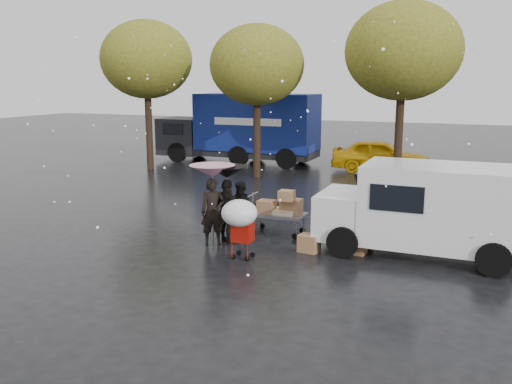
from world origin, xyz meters
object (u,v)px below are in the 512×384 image
at_px(vendor_cart, 281,208).
at_px(person_pink, 213,212).
at_px(person_black, 227,211).
at_px(blue_truck, 242,128).
at_px(yellow_taxi, 380,156).
at_px(shopping_cart, 240,216).
at_px(white_van, 428,208).

bearing_deg(vendor_cart, person_pink, -129.94).
relative_size(person_black, blue_truck, 0.20).
height_order(person_black, yellow_taxi, person_black).
bearing_deg(shopping_cart, yellow_taxi, 86.85).
bearing_deg(white_van, vendor_cart, 174.99).
bearing_deg(person_pink, white_van, -19.75).
height_order(person_pink, shopping_cart, person_pink).
distance_m(person_black, white_van, 4.97).
relative_size(person_pink, blue_truck, 0.21).
bearing_deg(vendor_cart, yellow_taxi, 86.77).
distance_m(vendor_cart, blue_truck, 13.48).
xyz_separation_m(shopping_cart, yellow_taxi, (0.77, 14.03, -0.31)).
height_order(vendor_cart, yellow_taxi, yellow_taxi).
bearing_deg(person_pink, yellow_taxi, 48.76).
distance_m(shopping_cart, white_van, 4.51).
relative_size(person_pink, person_black, 1.02).
xyz_separation_m(vendor_cart, white_van, (3.87, -0.34, 0.43)).
xyz_separation_m(white_van, yellow_taxi, (-3.21, 11.93, -0.41)).
xyz_separation_m(vendor_cart, shopping_cart, (-0.12, -2.44, 0.34)).
height_order(shopping_cart, white_van, white_van).
distance_m(person_black, blue_truck, 14.18).
distance_m(blue_truck, yellow_taxi, 7.16).
bearing_deg(yellow_taxi, white_van, -171.61).
relative_size(vendor_cart, yellow_taxi, 0.34).
distance_m(vendor_cart, white_van, 3.91).
bearing_deg(white_van, blue_truck, 130.30).
distance_m(person_pink, blue_truck, 14.32).
bearing_deg(white_van, person_black, -169.21).
relative_size(vendor_cart, blue_truck, 0.18).
relative_size(person_pink, white_van, 0.35).
bearing_deg(blue_truck, white_van, -49.70).
relative_size(shopping_cart, blue_truck, 0.18).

